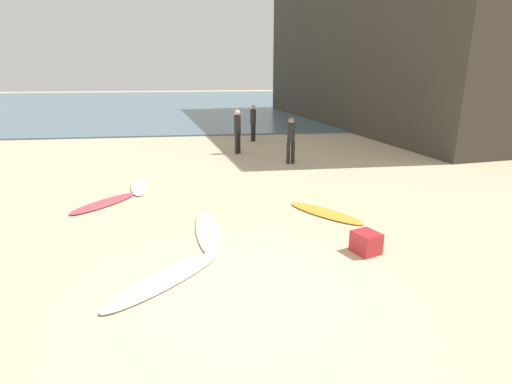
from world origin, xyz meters
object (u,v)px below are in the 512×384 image
surfboard_3 (139,187)px  beachgoer_far (253,121)px  surfboard_1 (104,203)px  surfboard_2 (208,231)px  beach_cooler (366,243)px  beachgoer_mid (291,138)px  surfboard_5 (166,279)px  surfboard_4 (325,213)px  beachgoer_near (238,129)px

surfboard_3 → beachgoer_far: beachgoer_far is taller
surfboard_1 → surfboard_2: (2.70, -2.30, -0.00)m
surfboard_2 → beach_cooler: bearing=-28.5°
beachgoer_far → beach_cooler: beachgoer_far is taller
surfboard_3 → beachgoer_mid: beachgoer_mid is taller
beachgoer_mid → surfboard_5: bearing=48.8°
surfboard_4 → beachgoer_mid: beachgoer_mid is taller
surfboard_1 → surfboard_4: 5.82m
surfboard_2 → beachgoer_far: (2.48, 11.40, 0.95)m
beachgoer_far → beach_cooler: size_ratio=3.56×
surfboard_3 → beachgoer_mid: (5.23, 2.62, 0.92)m
surfboard_4 → surfboard_2: bearing=-20.7°
surfboard_1 → beachgoer_mid: (5.96, 4.09, 0.92)m
beachgoer_near → surfboard_2: bearing=-154.8°
surfboard_2 → beach_cooler: beach_cooler is taller
surfboard_1 → surfboard_4: (5.63, -1.51, -0.01)m
beachgoer_mid → beach_cooler: beachgoer_mid is taller
beachgoer_near → beachgoer_mid: beachgoer_near is taller
surfboard_5 → beachgoer_near: size_ratio=1.42×
surfboard_2 → surfboard_4: surfboard_2 is taller
surfboard_1 → surfboard_3: surfboard_1 is taller
surfboard_5 → beachgoer_near: (2.20, 10.54, 0.99)m
surfboard_4 → beachgoer_far: (-0.45, 10.60, 0.96)m
surfboard_1 → beachgoer_far: bearing=-81.7°
surfboard_2 → beachgoer_far: size_ratio=1.47×
beachgoer_near → beach_cooler: (1.61, -9.93, -0.82)m
surfboard_3 → beachgoer_far: (4.45, 7.63, 0.95)m
surfboard_2 → beach_cooler: 3.39m
surfboard_3 → beachgoer_far: size_ratio=1.08×
beachgoer_near → beachgoer_far: (1.03, 2.90, -0.04)m
surfboard_2 → surfboard_1: bearing=136.2°
surfboard_1 → surfboard_5: size_ratio=0.81×
surfboard_2 → surfboard_3: bearing=114.3°
surfboard_5 → beachgoer_near: bearing=-58.1°
surfboard_1 → beach_cooler: (5.76, -3.74, 0.17)m
beachgoer_near → beachgoer_mid: size_ratio=1.06×
surfboard_2 → beachgoer_far: beachgoer_far is taller
surfboard_2 → beachgoer_mid: size_ratio=1.50×
surfboard_5 → surfboard_3: bearing=-34.4°
surfboard_4 → beach_cooler: beach_cooler is taller
surfboard_2 → beachgoer_near: bearing=77.0°
surfboard_2 → surfboard_5: bearing=-113.3°
surfboard_2 → beachgoer_mid: beachgoer_mid is taller
surfboard_2 → beach_cooler: size_ratio=5.21×
beach_cooler → surfboard_1: bearing=147.0°
surfboard_5 → beach_cooler: size_ratio=5.22×
beachgoer_far → surfboard_4: bearing=39.0°
surfboard_3 → surfboard_5: bearing=-85.8°
surfboard_2 → surfboard_3: size_ratio=1.35×
surfboard_1 → surfboard_2: size_ratio=0.81×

